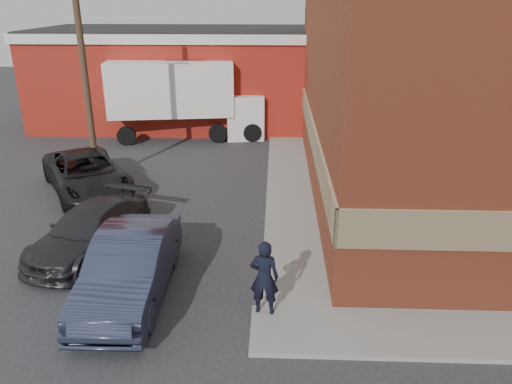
% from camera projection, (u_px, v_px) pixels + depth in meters
% --- Properties ---
extents(ground, '(90.00, 90.00, 0.00)m').
position_uv_depth(ground, '(272.00, 310.00, 12.52)').
color(ground, '#28282B').
rests_on(ground, ground).
extents(brick_building, '(14.25, 18.25, 9.36)m').
position_uv_depth(brick_building, '(501.00, 71.00, 18.84)').
color(brick_building, '#9B4228').
rests_on(brick_building, ground).
extents(sidewalk_west, '(1.80, 18.00, 0.12)m').
position_uv_depth(sidewalk_west, '(289.00, 183.00, 20.84)').
color(sidewalk_west, gray).
rests_on(sidewalk_west, ground).
extents(warehouse, '(16.30, 8.30, 5.60)m').
position_uv_depth(warehouse, '(178.00, 76.00, 30.30)').
color(warehouse, maroon).
rests_on(warehouse, ground).
extents(utility_pole, '(2.00, 0.26, 9.00)m').
position_uv_depth(utility_pole, '(84.00, 67.00, 19.43)').
color(utility_pole, '#4B3425').
rests_on(utility_pole, ground).
extents(man, '(0.75, 0.54, 1.92)m').
position_uv_depth(man, '(264.00, 277.00, 11.89)').
color(man, black).
rests_on(man, sidewalk_south).
extents(sedan, '(1.87, 5.18, 1.70)m').
position_uv_depth(sedan, '(130.00, 267.00, 12.81)').
color(sedan, '#2F344F').
rests_on(sedan, ground).
extents(suv_a, '(5.27, 6.21, 1.58)m').
position_uv_depth(suv_a, '(87.00, 174.00, 19.72)').
color(suv_a, black).
rests_on(suv_a, ground).
extents(suv_b, '(3.26, 5.18, 1.40)m').
position_uv_depth(suv_b, '(90.00, 230.00, 15.15)').
color(suv_b, '#28292B').
rests_on(suv_b, ground).
extents(box_truck, '(8.77, 3.73, 4.20)m').
position_uv_depth(box_truck, '(187.00, 94.00, 26.79)').
color(box_truck, white).
rests_on(box_truck, ground).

